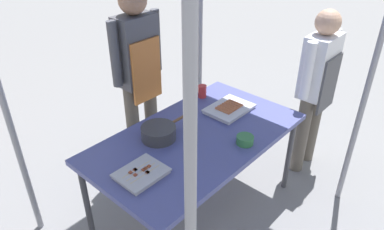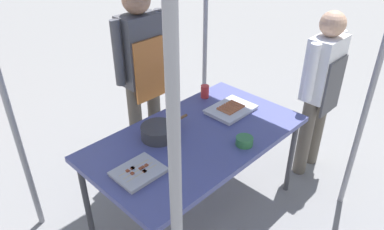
% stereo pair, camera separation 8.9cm
% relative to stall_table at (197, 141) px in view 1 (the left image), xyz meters
% --- Properties ---
extents(ground_plane, '(18.00, 18.00, 0.00)m').
position_rel_stall_table_xyz_m(ground_plane, '(0.00, 0.00, -0.70)').
color(ground_plane, slate).
extents(stall_table, '(1.60, 0.90, 0.75)m').
position_rel_stall_table_xyz_m(stall_table, '(0.00, 0.00, 0.00)').
color(stall_table, '#4C518C').
rests_on(stall_table, ground).
extents(tray_grilled_sausages, '(0.37, 0.28, 0.05)m').
position_rel_stall_table_xyz_m(tray_grilled_sausages, '(0.44, 0.04, 0.07)').
color(tray_grilled_sausages, silver).
rests_on(tray_grilled_sausages, stall_table).
extents(tray_meat_skewers, '(0.30, 0.24, 0.04)m').
position_rel_stall_table_xyz_m(tray_meat_skewers, '(-0.57, -0.04, 0.07)').
color(tray_meat_skewers, '#ADADB2').
rests_on(tray_meat_skewers, stall_table).
extents(cooking_wok, '(0.41, 0.25, 0.10)m').
position_rel_stall_table_xyz_m(cooking_wok, '(-0.21, 0.18, 0.10)').
color(cooking_wok, '#38383A').
rests_on(cooking_wok, stall_table).
extents(condiment_bowl, '(0.12, 0.12, 0.06)m').
position_rel_stall_table_xyz_m(condiment_bowl, '(0.15, -0.31, 0.08)').
color(condiment_bowl, '#33723F').
rests_on(condiment_bowl, stall_table).
extents(drink_cup_near_edge, '(0.07, 0.07, 0.11)m').
position_rel_stall_table_xyz_m(drink_cup_near_edge, '(0.47, 0.36, 0.11)').
color(drink_cup_near_edge, red).
rests_on(drink_cup_near_edge, stall_table).
extents(vendor_woman, '(0.52, 0.23, 1.66)m').
position_rel_stall_table_xyz_m(vendor_woman, '(0.17, 0.81, 0.29)').
color(vendor_woman, '#595147').
rests_on(vendor_woman, ground).
extents(customer_nearby, '(0.52, 0.22, 1.49)m').
position_rel_stall_table_xyz_m(customer_nearby, '(1.16, -0.35, 0.18)').
color(customer_nearby, '#595147').
rests_on(customer_nearby, ground).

